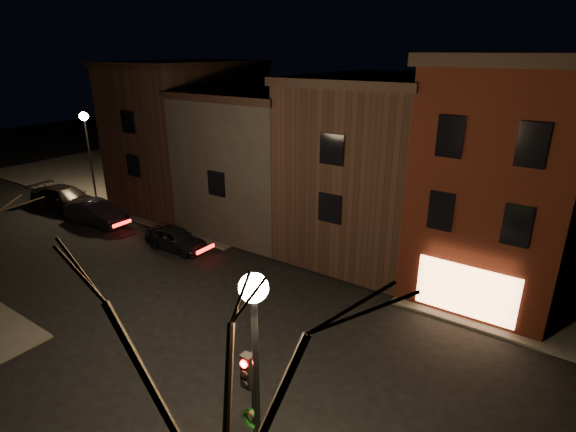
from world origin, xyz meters
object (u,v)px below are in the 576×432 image
(traffic_signal, at_px, (251,400))
(parked_car_c, at_px, (66,199))
(street_lamp_near, at_px, (255,336))
(street_lamp_far, at_px, (86,132))
(parked_car_a, at_px, (176,238))
(parked_car_b, at_px, (96,213))
(bare_tree_right, at_px, (214,397))

(traffic_signal, xyz_separation_m, parked_car_c, (-24.41, 9.30, -1.97))
(street_lamp_near, distance_m, street_lamp_far, 28.00)
(parked_car_a, height_order, parked_car_c, parked_car_c)
(street_lamp_near, relative_size, parked_car_a, 1.67)
(street_lamp_far, relative_size, parked_car_a, 1.67)
(street_lamp_far, xyz_separation_m, traffic_signal, (24.60, -11.71, -2.37))
(parked_car_b, bearing_deg, street_lamp_near, -118.62)
(street_lamp_near, relative_size, bare_tree_right, 0.76)
(street_lamp_far, bearing_deg, parked_car_a, -12.58)
(street_lamp_far, relative_size, bare_tree_right, 0.76)
(street_lamp_near, height_order, bare_tree_right, bare_tree_right)
(bare_tree_right, height_order, parked_car_a, bare_tree_right)
(street_lamp_far, relative_size, traffic_signal, 1.60)
(street_lamp_near, xyz_separation_m, traffic_signal, (-0.60, 0.49, -2.37))
(parked_car_a, bearing_deg, bare_tree_right, -131.13)
(bare_tree_right, distance_m, parked_car_b, 25.77)
(traffic_signal, bearing_deg, bare_tree_right, -57.59)
(traffic_signal, height_order, parked_car_a, traffic_signal)
(traffic_signal, bearing_deg, street_lamp_far, 154.55)
(street_lamp_near, xyz_separation_m, bare_tree_right, (1.30, -2.50, 0.97))
(traffic_signal, relative_size, bare_tree_right, 0.48)
(traffic_signal, xyz_separation_m, parked_car_b, (-20.30, 8.92, -2.04))
(parked_car_b, bearing_deg, traffic_signal, -118.10)
(street_lamp_far, distance_m, bare_tree_right, 30.32)
(parked_car_a, distance_m, parked_car_b, 7.34)
(parked_car_c, bearing_deg, street_lamp_far, -1.61)
(street_lamp_far, bearing_deg, bare_tree_right, -29.02)
(street_lamp_far, height_order, parked_car_c, street_lamp_far)
(parked_car_b, relative_size, parked_car_c, 0.80)
(street_lamp_far, distance_m, parked_car_b, 6.76)
(street_lamp_near, xyz_separation_m, parked_car_b, (-20.90, 9.41, -4.42))
(street_lamp_far, distance_m, parked_car_c, 4.96)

